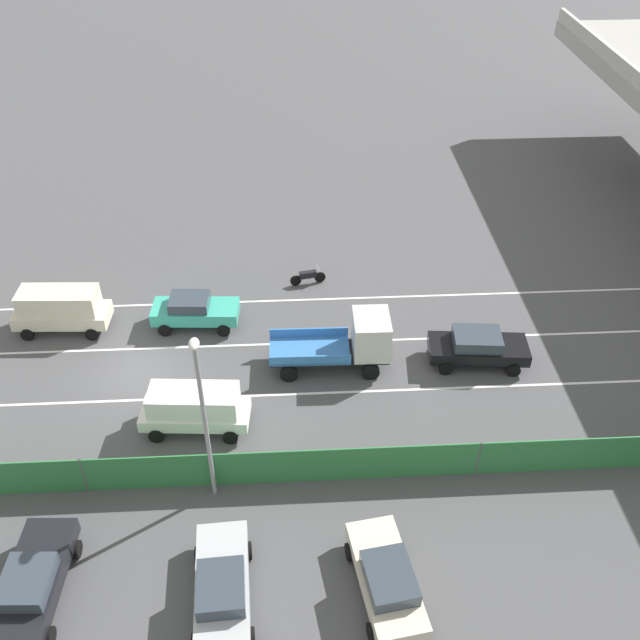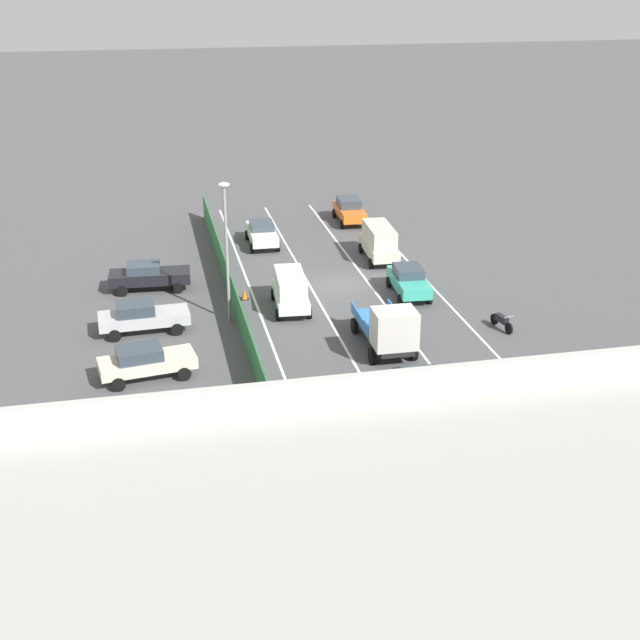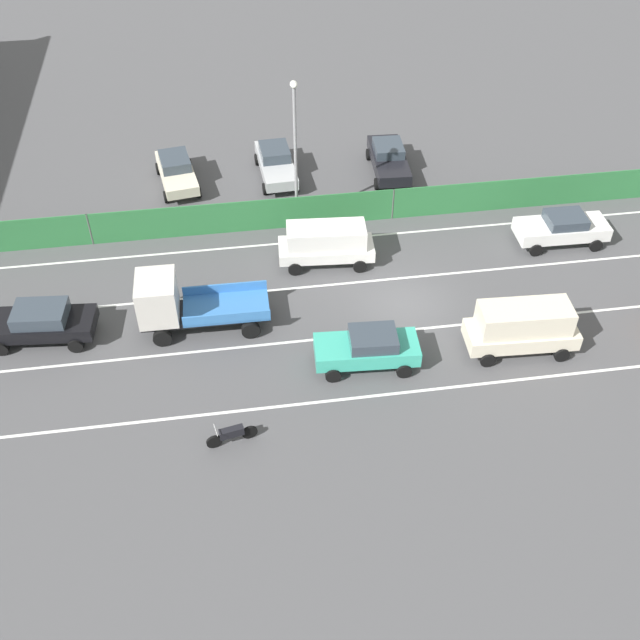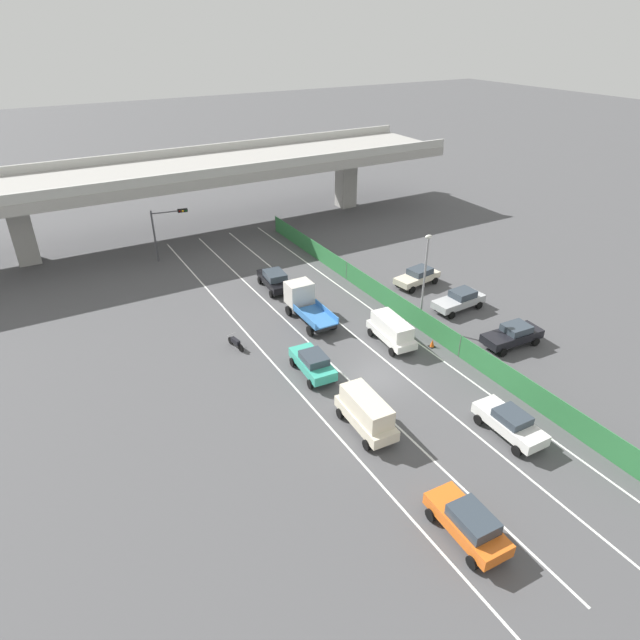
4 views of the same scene
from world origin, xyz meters
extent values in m
plane|color=#4C4C4F|center=(0.00, 0.00, 0.00)|extent=(300.00, 300.00, 0.00)
cube|color=silver|center=(-5.33, 6.74, 0.00)|extent=(0.14, 49.48, 0.01)
cube|color=silver|center=(-1.78, 6.74, 0.00)|extent=(0.14, 49.48, 0.01)
cube|color=silver|center=(1.78, 6.74, 0.00)|extent=(0.14, 49.48, 0.01)
cube|color=silver|center=(5.33, 6.74, 0.00)|extent=(0.14, 49.48, 0.01)
cube|color=#2D753D|center=(6.68, 6.74, 0.87)|extent=(0.06, 45.48, 1.75)
cylinder|color=#4C514C|center=(6.68, -0.84, 0.87)|extent=(0.10, 0.10, 1.75)
cylinder|color=#4C514C|center=(6.68, 14.32, 0.87)|extent=(0.10, 0.10, 1.75)
cube|color=black|center=(0.04, 15.88, 0.78)|extent=(2.23, 4.70, 0.60)
cube|color=#333D47|center=(0.03, 15.76, 1.37)|extent=(1.80, 2.31, 0.58)
cylinder|color=black|center=(-0.73, 17.51, 0.32)|extent=(0.28, 0.66, 0.64)
cylinder|color=black|center=(1.09, 17.34, 0.32)|extent=(0.28, 0.66, 0.64)
cylinder|color=black|center=(-1.01, 14.42, 0.32)|extent=(0.28, 0.66, 0.64)
cylinder|color=black|center=(0.81, 14.26, 0.32)|extent=(0.28, 0.66, 0.64)
cube|color=teal|center=(-3.52, 2.53, 0.81)|extent=(1.96, 4.34, 0.67)
cube|color=#333D47|center=(-3.53, 2.28, 1.41)|extent=(1.62, 2.00, 0.53)
cylinder|color=black|center=(-4.28, 4.02, 0.32)|extent=(0.26, 0.65, 0.64)
cylinder|color=black|center=(-2.58, 3.91, 0.32)|extent=(0.26, 0.65, 0.64)
cylinder|color=black|center=(-4.46, 1.14, 0.32)|extent=(0.26, 0.65, 0.64)
cylinder|color=black|center=(-2.76, 1.04, 0.32)|extent=(0.26, 0.65, 0.64)
cube|color=silver|center=(3.53, 3.10, 0.76)|extent=(2.06, 4.62, 0.56)
cube|color=silver|center=(3.53, 3.10, 1.54)|extent=(1.79, 3.80, 0.99)
cylinder|color=black|center=(2.79, 4.70, 0.32)|extent=(0.27, 0.65, 0.64)
cylinder|color=black|center=(4.50, 4.57, 0.32)|extent=(0.27, 0.65, 0.64)
cylinder|color=black|center=(2.56, 1.64, 0.32)|extent=(0.27, 0.65, 0.64)
cylinder|color=black|center=(4.27, 1.51, 0.32)|extent=(0.27, 0.65, 0.64)
cube|color=silver|center=(3.40, -8.57, 0.81)|extent=(1.84, 4.50, 0.65)
cube|color=#333D47|center=(3.40, -8.67, 1.37)|extent=(1.57, 1.89, 0.48)
cylinder|color=black|center=(2.56, -7.04, 0.32)|extent=(0.23, 0.64, 0.64)
cylinder|color=black|center=(4.30, -7.07, 0.32)|extent=(0.23, 0.64, 0.64)
cylinder|color=black|center=(2.49, -10.07, 0.32)|extent=(0.23, 0.64, 0.64)
cylinder|color=black|center=(4.24, -10.10, 0.32)|extent=(0.23, 0.64, 0.64)
cube|color=beige|center=(-3.56, -4.00, 0.82)|extent=(1.95, 4.68, 0.69)
cube|color=beige|center=(-3.56, -4.00, 1.72)|extent=(1.70, 3.84, 1.11)
cylinder|color=black|center=(-4.35, -2.40, 0.32)|extent=(0.25, 0.65, 0.64)
cylinder|color=black|center=(-2.63, -2.49, 0.32)|extent=(0.25, 0.65, 0.64)
cylinder|color=black|center=(-4.50, -5.52, 0.32)|extent=(0.25, 0.65, 0.64)
cylinder|color=black|center=(-2.78, -5.61, 0.32)|extent=(0.25, 0.65, 0.64)
cube|color=black|center=(-0.14, 8.94, 0.73)|extent=(1.73, 5.51, 0.25)
cube|color=beige|center=(-0.11, 10.86, 1.77)|extent=(2.08, 1.68, 1.84)
cube|color=#3875BC|center=(-0.15, 8.04, 0.90)|extent=(2.11, 3.72, 0.10)
cube|color=#3875BC|center=(-1.14, 8.05, 1.15)|extent=(0.14, 3.69, 0.50)
cube|color=#3875BC|center=(0.83, 8.03, 1.15)|extent=(0.14, 3.69, 0.50)
cylinder|color=black|center=(-1.14, 10.82, 0.40)|extent=(0.27, 0.80, 0.80)
cylinder|color=black|center=(0.92, 10.79, 0.40)|extent=(0.27, 0.80, 0.80)
cylinder|color=black|center=(-1.20, 7.09, 0.40)|extent=(0.27, 0.80, 0.80)
cylinder|color=black|center=(0.86, 7.06, 0.40)|extent=(0.27, 0.80, 0.80)
cylinder|color=black|center=(-6.96, 8.90, 0.30)|extent=(0.21, 0.61, 0.60)
cylinder|color=black|center=(-6.70, 7.58, 0.30)|extent=(0.21, 0.61, 0.60)
cube|color=black|center=(-6.83, 8.24, 0.58)|extent=(0.45, 0.95, 0.36)
cylinder|color=#B2B2B2|center=(-6.93, 8.79, 0.92)|extent=(0.59, 0.14, 0.03)
cube|color=black|center=(11.10, -1.59, 0.80)|extent=(4.77, 2.02, 0.64)
cube|color=#333D47|center=(11.42, -1.60, 1.37)|extent=(1.98, 1.66, 0.51)
cylinder|color=black|center=(9.46, -2.39, 0.32)|extent=(0.65, 0.25, 0.64)
cylinder|color=black|center=(9.55, -0.62, 0.32)|extent=(0.65, 0.25, 0.64)
cylinder|color=black|center=(12.65, -2.56, 0.32)|extent=(0.65, 0.25, 0.64)
cylinder|color=black|center=(12.74, -0.78, 0.32)|extent=(0.65, 0.25, 0.64)
cube|color=#B2B5B7|center=(11.57, 4.66, 0.78)|extent=(4.74, 1.99, 0.59)
cube|color=#333D47|center=(11.97, 4.68, 1.36)|extent=(1.99, 1.64, 0.57)
cylinder|color=black|center=(10.04, 3.70, 0.32)|extent=(0.65, 0.25, 0.64)
cylinder|color=black|center=(9.94, 5.45, 0.32)|extent=(0.65, 0.25, 0.64)
cylinder|color=black|center=(13.19, 3.86, 0.32)|extent=(0.65, 0.25, 0.64)
cylinder|color=black|center=(13.10, 5.61, 0.32)|extent=(0.65, 0.25, 0.64)
cube|color=beige|center=(11.55, 10.08, 0.76)|extent=(4.62, 2.38, 0.55)
cube|color=#333D47|center=(11.87, 10.13, 1.31)|extent=(2.24, 1.82, 0.55)
cylinder|color=black|center=(10.19, 9.00, 0.32)|extent=(0.67, 0.31, 0.64)
cylinder|color=black|center=(9.93, 10.72, 0.32)|extent=(0.67, 0.31, 0.64)
cylinder|color=black|center=(13.16, 9.45, 0.32)|extent=(0.67, 0.31, 0.64)
cylinder|color=black|center=(12.90, 11.17, 0.32)|extent=(0.67, 0.31, 0.64)
cylinder|color=gray|center=(7.06, 4.07, 3.64)|extent=(0.16, 0.16, 7.29)
ellipsoid|color=silver|center=(7.06, 4.07, 7.47)|extent=(0.60, 0.36, 0.28)
cone|color=orange|center=(5.88, 1.15, 0.30)|extent=(0.36, 0.36, 0.60)
cube|color=black|center=(5.88, 1.15, 0.01)|extent=(0.47, 0.47, 0.03)
camera|label=1|loc=(24.70, 7.16, 22.02)|focal=39.71mm
camera|label=2|loc=(11.12, 46.44, 17.99)|focal=47.74mm
camera|label=3|loc=(-24.94, 7.62, 22.30)|focal=42.32mm
camera|label=4|loc=(-18.30, -24.32, 21.40)|focal=30.40mm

